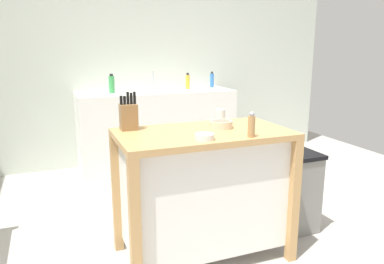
% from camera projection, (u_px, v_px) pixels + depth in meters
% --- Properties ---
extents(ground_plane, '(6.17, 6.17, 0.00)m').
position_uv_depth(ground_plane, '(227.00, 261.00, 2.54)').
color(ground_plane, '#ADA8A0').
rests_on(ground_plane, ground).
extents(wall_back, '(5.17, 0.10, 2.60)m').
position_uv_depth(wall_back, '(136.00, 56.00, 4.51)').
color(wall_back, silver).
rests_on(wall_back, ground).
extents(kitchen_island, '(1.12, 0.63, 0.89)m').
position_uv_depth(kitchen_island, '(203.00, 187.00, 2.52)').
color(kitchen_island, tan).
rests_on(kitchen_island, ground).
extents(knife_block, '(0.11, 0.09, 0.25)m').
position_uv_depth(knife_block, '(129.00, 116.00, 2.44)').
color(knife_block, olive).
rests_on(knife_block, kitchen_island).
extents(bowl_stoneware_deep, '(0.15, 0.15, 0.05)m').
position_uv_depth(bowl_stoneware_deep, '(221.00, 124.00, 2.51)').
color(bowl_stoneware_deep, beige).
rests_on(bowl_stoneware_deep, kitchen_island).
extents(bowl_ceramic_wide, '(0.12, 0.12, 0.04)m').
position_uv_depth(bowl_ceramic_wide, '(205.00, 136.00, 2.20)').
color(bowl_ceramic_wide, silver).
rests_on(bowl_ceramic_wide, kitchen_island).
extents(drinking_cup, '(0.07, 0.07, 0.09)m').
position_uv_depth(drinking_cup, '(220.00, 115.00, 2.73)').
color(drinking_cup, silver).
rests_on(drinking_cup, kitchen_island).
extents(pepper_grinder, '(0.04, 0.04, 0.16)m').
position_uv_depth(pepper_grinder, '(251.00, 125.00, 2.25)').
color(pepper_grinder, '#AD7F4C').
rests_on(pepper_grinder, kitchen_island).
extents(trash_bin, '(0.36, 0.28, 0.63)m').
position_uv_depth(trash_bin, '(294.00, 192.00, 2.90)').
color(trash_bin, slate).
rests_on(trash_bin, ground).
extents(sink_counter, '(1.80, 0.60, 0.91)m').
position_uv_depth(sink_counter, '(157.00, 129.00, 4.43)').
color(sink_counter, white).
rests_on(sink_counter, ground).
extents(sink_faucet, '(0.02, 0.02, 0.22)m').
position_uv_depth(sink_faucet, '(153.00, 80.00, 4.43)').
color(sink_faucet, '#B7BCC1').
rests_on(sink_faucet, sink_counter).
extents(bottle_spray_cleaner, '(0.05, 0.05, 0.20)m').
position_uv_depth(bottle_spray_cleaner, '(212.00, 80.00, 4.69)').
color(bottle_spray_cleaner, blue).
rests_on(bottle_spray_cleaner, sink_counter).
extents(bottle_dish_soap, '(0.06, 0.06, 0.21)m').
position_uv_depth(bottle_dish_soap, '(112.00, 84.00, 4.11)').
color(bottle_dish_soap, green).
rests_on(bottle_dish_soap, sink_counter).
extents(bottle_hand_soap, '(0.05, 0.05, 0.19)m').
position_uv_depth(bottle_hand_soap, '(188.00, 82.00, 4.52)').
color(bottle_hand_soap, yellow).
rests_on(bottle_hand_soap, sink_counter).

